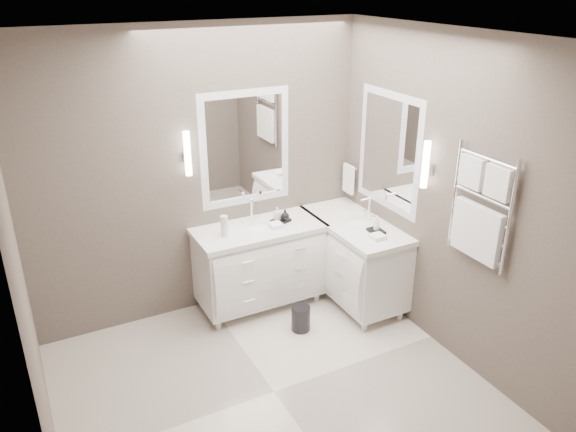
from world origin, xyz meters
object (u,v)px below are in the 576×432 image
vanity_back (260,261)px  vanity_right (353,255)px  towel_ladder (480,213)px  waste_bin (301,318)px

vanity_back → vanity_right: size_ratio=1.00×
vanity_right → towel_ladder: size_ratio=1.38×
towel_ladder → waste_bin: size_ratio=3.70×
vanity_right → waste_bin: vanity_right is taller
towel_ladder → waste_bin: (-0.95, 1.05, -1.27)m
towel_ladder → waste_bin: bearing=132.2°
vanity_back → towel_ladder: size_ratio=1.38×
vanity_back → vanity_right: (0.88, -0.33, 0.00)m
waste_bin → vanity_back: bearing=104.3°
vanity_right → waste_bin: (-0.73, -0.25, -0.36)m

